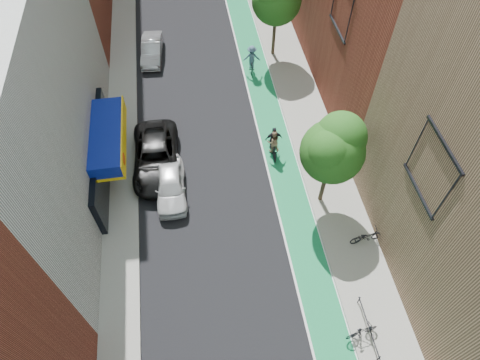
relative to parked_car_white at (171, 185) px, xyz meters
name	(u,v)px	position (x,y,z in m)	size (l,w,h in m)	color
bike_lane	(248,41)	(7.00, 14.09, -0.73)	(2.00, 68.00, 0.01)	#15773A
sidewalk_left	(123,52)	(-3.00, 14.09, -0.66)	(2.00, 68.00, 0.15)	gray
sidewalk_right	(278,38)	(9.50, 14.09, -0.66)	(3.00, 68.00, 0.15)	gray
tree_near	(334,148)	(8.65, -1.89, 3.92)	(3.40, 3.36, 6.42)	#332619
parked_car_white	(171,185)	(0.00, 0.00, 0.00)	(1.74, 4.32, 1.47)	silver
parked_car_black	(156,157)	(-0.75, 2.20, 0.09)	(2.74, 5.95, 1.65)	black
parked_car_silver	(152,50)	(-0.69, 13.23, -0.05)	(1.45, 4.17, 1.37)	gray
cyclist_lane_near	(273,146)	(6.54, 1.99, 0.13)	(0.83, 1.73, 2.04)	black
cyclist_lane_mid	(274,143)	(6.60, 2.16, 0.14)	(1.07, 1.57, 2.17)	black
cyclist_lane_far	(252,60)	(6.61, 10.32, 0.33)	(1.29, 1.54, 2.22)	black
parked_bike_mid	(362,331)	(8.40, -9.87, -0.09)	(0.46, 1.64, 0.98)	black
parked_bike_far	(367,236)	(10.29, -5.02, -0.09)	(0.66, 1.89, 0.99)	black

